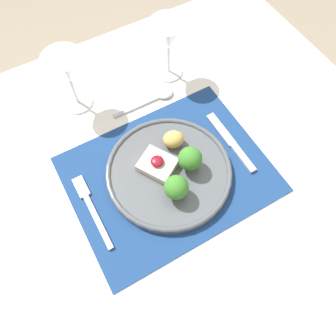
{
  "coord_description": "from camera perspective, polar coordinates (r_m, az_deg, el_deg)",
  "views": [
    {
      "loc": [
        -0.16,
        -0.29,
        1.41
      ],
      "look_at": [
        0.0,
        0.0,
        0.76
      ],
      "focal_mm": 35.0,
      "sensor_mm": 36.0,
      "label": 1
    }
  ],
  "objects": [
    {
      "name": "fork",
      "position": [
        0.73,
        -13.34,
        -6.47
      ],
      "size": [
        0.02,
        0.18,
        0.01
      ],
      "rotation": [
        0.0,
        0.0,
        -0.04
      ],
      "color": "#B2B2B7",
      "rests_on": "placemat"
    },
    {
      "name": "placemat",
      "position": [
        0.75,
        0.14,
        -1.07
      ],
      "size": [
        0.44,
        0.34,
        0.0
      ],
      "primitive_type": "cube",
      "color": "navy",
      "rests_on": "dining_table"
    },
    {
      "name": "knife",
      "position": [
        0.79,
        11.36,
        3.84
      ],
      "size": [
        0.02,
        0.18,
        0.01
      ],
      "rotation": [
        0.0,
        0.0,
        0.04
      ],
      "color": "#B2B2B7",
      "rests_on": "placemat"
    },
    {
      "name": "wine_glass_near",
      "position": [
        0.85,
        0.09,
        21.72
      ],
      "size": [
        0.09,
        0.09,
        0.16
      ],
      "color": "white",
      "rests_on": "dining_table"
    },
    {
      "name": "spoon",
      "position": [
        0.86,
        -2.01,
        12.19
      ],
      "size": [
        0.17,
        0.04,
        0.01
      ],
      "rotation": [
        0.0,
        0.0,
        -0.03
      ],
      "color": "#B2B2B7",
      "rests_on": "dining_table"
    },
    {
      "name": "wine_glass_far",
      "position": [
        0.81,
        -17.28,
        15.81
      ],
      "size": [
        0.09,
        0.09,
        0.16
      ],
      "color": "white",
      "rests_on": "dining_table"
    },
    {
      "name": "dinner_plate",
      "position": [
        0.73,
        0.23,
        -0.16
      ],
      "size": [
        0.28,
        0.28,
        0.08
      ],
      "color": "#4C5156",
      "rests_on": "placemat"
    },
    {
      "name": "dining_table",
      "position": [
        0.84,
        0.13,
        -4.19
      ],
      "size": [
        1.13,
        0.98,
        0.74
      ],
      "color": "white",
      "rests_on": "ground_plane"
    },
    {
      "name": "ground_plane",
      "position": [
        1.45,
        0.08,
        -14.13
      ],
      "size": [
        8.0,
        8.0,
        0.0
      ],
      "primitive_type": "plane",
      "color": "gray"
    }
  ]
}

